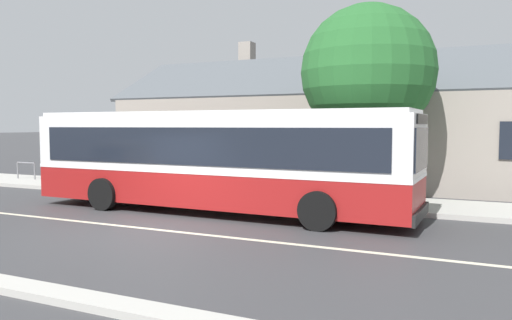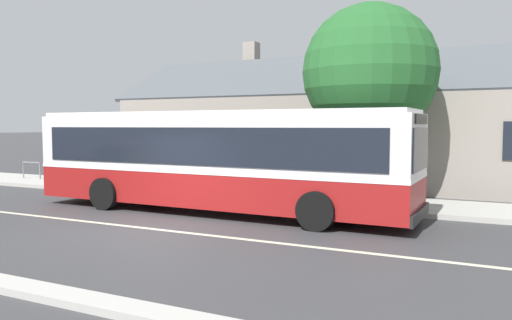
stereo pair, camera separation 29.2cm
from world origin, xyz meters
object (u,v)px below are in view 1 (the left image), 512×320
at_px(transit_bus, 215,158).
at_px(street_tree_primary, 368,72).
at_px(bike_rack, 26,167).
at_px(bench_by_building, 69,174).

relative_size(transit_bus, street_tree_primary, 1.78).
bearing_deg(street_tree_primary, bike_rack, -176.65).
xyz_separation_m(transit_bus, street_tree_primary, (3.65, 4.15, 2.80)).
distance_m(bench_by_building, street_tree_primary, 12.94).
bearing_deg(bench_by_building, street_tree_primary, 7.05).
height_order(bench_by_building, bike_rack, bench_by_building).
relative_size(transit_bus, bike_rack, 10.36).
bearing_deg(street_tree_primary, transit_bus, -131.37).
xyz_separation_m(transit_bus, bike_rack, (-11.85, 3.24, -0.95)).
distance_m(street_tree_primary, bike_rack, 15.98).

